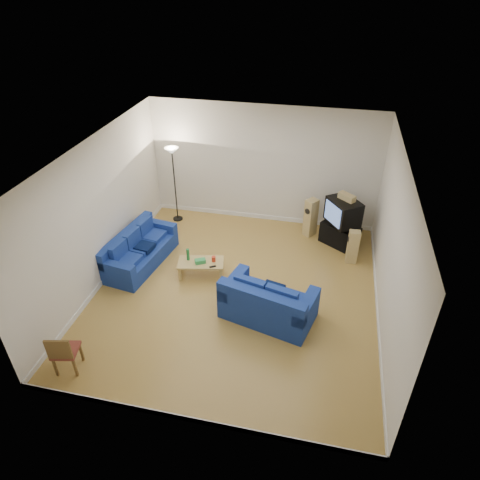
% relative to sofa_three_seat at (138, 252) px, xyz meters
% --- Properties ---
extents(room, '(6.01, 6.51, 3.21)m').
position_rel_sofa_three_seat_xyz_m(room, '(2.51, -0.55, 1.24)').
color(room, olive).
rests_on(room, ground).
extents(sofa_three_seat, '(1.20, 2.20, 0.80)m').
position_rel_sofa_three_seat_xyz_m(sofa_three_seat, '(0.00, 0.00, 0.00)').
color(sofa_three_seat, navy).
rests_on(sofa_three_seat, ground).
extents(sofa_loveseat, '(2.00, 1.43, 0.90)m').
position_rel_sofa_three_seat_xyz_m(sofa_loveseat, '(3.30, -1.22, 0.04)').
color(sofa_loveseat, navy).
rests_on(sofa_loveseat, ground).
extents(coffee_table, '(1.11, 0.71, 0.37)m').
position_rel_sofa_three_seat_xyz_m(coffee_table, '(1.59, -0.15, 0.02)').
color(coffee_table, tan).
rests_on(coffee_table, ground).
extents(bottle, '(0.08, 0.08, 0.29)m').
position_rel_sofa_three_seat_xyz_m(bottle, '(1.29, -0.13, 0.22)').
color(bottle, '#197233').
rests_on(bottle, coffee_table).
extents(tissue_box, '(0.27, 0.23, 0.10)m').
position_rel_sofa_three_seat_xyz_m(tissue_box, '(1.60, -0.19, 0.12)').
color(tissue_box, green).
rests_on(tissue_box, coffee_table).
extents(red_canister, '(0.12, 0.12, 0.13)m').
position_rel_sofa_three_seat_xyz_m(red_canister, '(1.88, -0.07, 0.14)').
color(red_canister, red).
rests_on(red_canister, coffee_table).
extents(remote, '(0.15, 0.12, 0.02)m').
position_rel_sofa_three_seat_xyz_m(remote, '(1.91, -0.28, 0.08)').
color(remote, black).
rests_on(remote, coffee_table).
extents(tv_stand, '(1.05, 0.93, 0.56)m').
position_rel_sofa_three_seat_xyz_m(tv_stand, '(4.65, 1.84, -0.02)').
color(tv_stand, black).
rests_on(tv_stand, ground).
extents(av_receiver, '(0.60, 0.58, 0.11)m').
position_rel_sofa_three_seat_xyz_m(av_receiver, '(4.68, 1.85, 0.32)').
color(av_receiver, black).
rests_on(av_receiver, tv_stand).
extents(television, '(0.94, 0.99, 0.62)m').
position_rel_sofa_three_seat_xyz_m(television, '(4.65, 1.78, 0.68)').
color(television, black).
rests_on(television, av_receiver).
extents(centre_speaker, '(0.44, 0.41, 0.15)m').
position_rel_sofa_three_seat_xyz_m(centre_speaker, '(4.69, 1.83, 1.07)').
color(centre_speaker, tan).
rests_on(centre_speaker, television).
extents(speaker_left, '(0.37, 0.38, 1.02)m').
position_rel_sofa_three_seat_xyz_m(speaker_left, '(3.88, 2.14, 0.21)').
color(speaker_left, tan).
rests_on(speaker_left, ground).
extents(speaker_right, '(0.28, 0.22, 0.86)m').
position_rel_sofa_three_seat_xyz_m(speaker_right, '(4.96, 1.13, 0.13)').
color(speaker_right, tan).
rests_on(speaker_right, ground).
extents(floor_lamp, '(0.36, 0.36, 2.11)m').
position_rel_sofa_three_seat_xyz_m(floor_lamp, '(0.21, 2.15, 1.44)').
color(floor_lamp, black).
rests_on(floor_lamp, ground).
extents(dining_chair, '(0.50, 0.50, 0.88)m').
position_rel_sofa_three_seat_xyz_m(dining_chair, '(0.10, -3.30, 0.19)').
color(dining_chair, brown).
rests_on(dining_chair, ground).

